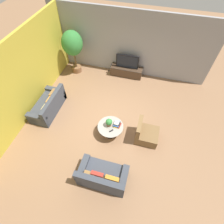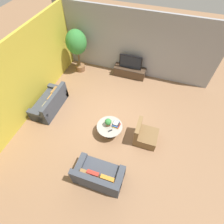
% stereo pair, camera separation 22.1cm
% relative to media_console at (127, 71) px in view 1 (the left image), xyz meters
% --- Properties ---
extents(ground_plane, '(24.00, 24.00, 0.00)m').
position_rel_media_console_xyz_m(ground_plane, '(-0.04, -2.94, -0.24)').
color(ground_plane, '#8C6647').
extents(back_wall_stone, '(7.40, 0.12, 3.00)m').
position_rel_media_console_xyz_m(back_wall_stone, '(-0.04, 0.32, 1.26)').
color(back_wall_stone, '#939399').
rests_on(back_wall_stone, ground).
extents(side_wall_left, '(0.12, 7.40, 3.00)m').
position_rel_media_console_xyz_m(side_wall_left, '(-3.30, -2.74, 1.26)').
color(side_wall_left, gold).
rests_on(side_wall_left, ground).
extents(media_console, '(1.55, 0.50, 0.47)m').
position_rel_media_console_xyz_m(media_console, '(0.00, 0.00, 0.00)').
color(media_console, '#473323').
rests_on(media_console, ground).
extents(television, '(1.07, 0.13, 0.66)m').
position_rel_media_console_xyz_m(television, '(0.00, -0.00, 0.55)').
color(television, black).
rests_on(television, media_console).
extents(coffee_table, '(0.94, 0.94, 0.45)m').
position_rel_media_console_xyz_m(coffee_table, '(0.17, -3.50, 0.07)').
color(coffee_table, black).
rests_on(coffee_table, ground).
extents(couch_by_wall, '(0.84, 1.71, 0.84)m').
position_rel_media_console_xyz_m(couch_by_wall, '(-2.60, -3.10, 0.04)').
color(couch_by_wall, '#3D424C').
rests_on(couch_by_wall, ground).
extents(couch_near_entry, '(1.50, 0.84, 0.84)m').
position_rel_media_console_xyz_m(couch_near_entry, '(0.41, -5.25, 0.05)').
color(couch_near_entry, '#3D424C').
rests_on(couch_near_entry, ground).
extents(armchair_wicker, '(0.80, 0.76, 0.86)m').
position_rel_media_console_xyz_m(armchair_wicker, '(1.46, -3.37, 0.03)').
color(armchair_wicker, brown).
rests_on(armchair_wicker, ground).
extents(potted_palm_tall, '(0.95, 0.95, 2.11)m').
position_rel_media_console_xyz_m(potted_palm_tall, '(-2.50, -0.37, 1.23)').
color(potted_palm_tall, brown).
rests_on(potted_palm_tall, ground).
extents(potted_plant_tabletop, '(0.24, 0.24, 0.33)m').
position_rel_media_console_xyz_m(potted_plant_tabletop, '(0.10, -3.47, 0.39)').
color(potted_plant_tabletop, brown).
rests_on(potted_plant_tabletop, coffee_table).
extents(book_stack, '(0.27, 0.30, 0.13)m').
position_rel_media_console_xyz_m(book_stack, '(0.38, -3.38, 0.26)').
color(book_stack, gold).
rests_on(book_stack, coffee_table).
extents(remote_black, '(0.14, 0.15, 0.02)m').
position_rel_media_console_xyz_m(remote_black, '(0.25, -3.68, 0.22)').
color(remote_black, black).
rests_on(remote_black, coffee_table).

